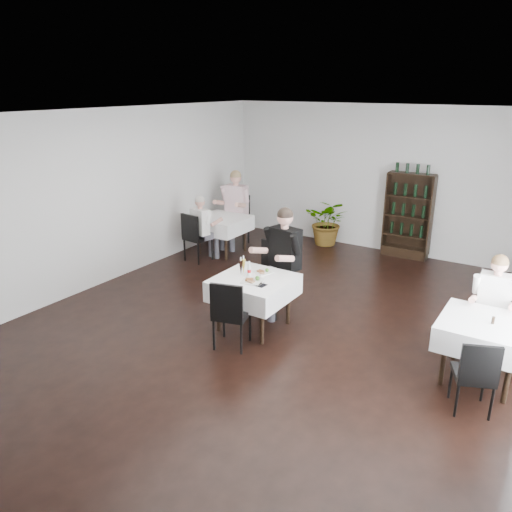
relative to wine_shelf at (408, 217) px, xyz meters
The scene contains 23 objects.
room_shell 4.40m from the wine_shelf, 97.92° to the right, with size 9.00×9.00×9.00m.
wine_shelf is the anchor object (origin of this frame).
main_table 4.41m from the wine_shelf, 101.78° to the right, with size 1.03×1.03×0.77m.
left_table 3.77m from the wine_shelf, 151.20° to the right, with size 0.98×0.98×0.77m.
right_table 4.54m from the wine_shelf, 62.38° to the right, with size 0.98×0.98×0.77m.
potted_tree 1.72m from the wine_shelf, behind, with size 0.93×0.81×1.03m, color #215D1F.
main_chair_far 3.80m from the wine_shelf, 105.00° to the right, with size 0.53×0.54×1.10m.
main_chair_near 5.08m from the wine_shelf, 99.45° to the right, with size 0.54×0.55×0.97m.
left_chair_far 3.56m from the wine_shelf, 160.89° to the right, with size 0.63×0.64×1.09m.
left_chair_near 4.28m from the wine_shelf, 143.51° to the right, with size 0.49×0.50×0.98m.
right_chair_far 3.96m from the wine_shelf, 58.69° to the right, with size 0.48×0.48×0.91m.
right_chair_near 5.22m from the wine_shelf, 65.56° to the right, with size 0.52×0.52×0.87m.
diner_main 3.76m from the wine_shelf, 102.84° to the right, with size 0.68×0.71×1.66m.
diner_left_far 3.58m from the wine_shelf, 158.27° to the right, with size 0.65×0.66×1.65m.
diner_left_near 4.10m from the wine_shelf, 144.11° to the right, with size 0.54×0.57×1.33m.
diner_right_far 3.99m from the wine_shelf, 58.48° to the right, with size 0.53×0.54×1.39m.
plate_far 4.18m from the wine_shelf, 102.38° to the right, with size 0.28×0.28×0.07m.
plate_near 4.53m from the wine_shelf, 100.66° to the right, with size 0.31×0.31×0.08m.
pilsner_dark 4.45m from the wine_shelf, 104.61° to the right, with size 0.06×0.06×0.27m.
pilsner_lager 4.40m from the wine_shelf, 104.65° to the right, with size 0.06×0.06×0.28m.
coke_bottle 4.40m from the wine_shelf, 103.13° to the right, with size 0.06×0.06×0.22m.
napkin_cutlery 4.55m from the wine_shelf, 98.72° to the right, with size 0.18×0.19×0.02m.
pepper_mill 4.58m from the wine_shelf, 61.66° to the right, with size 0.03×0.03×0.09m, color black.
Camera 1 is at (3.26, -5.51, 3.37)m, focal length 35.00 mm.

